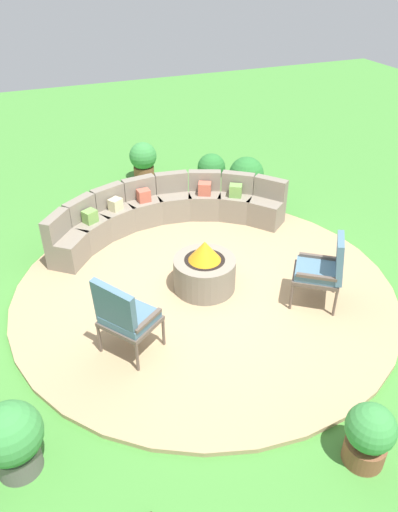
# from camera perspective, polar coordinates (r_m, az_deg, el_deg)

# --- Properties ---
(ground_plane) EXTENTS (24.00, 24.00, 0.00)m
(ground_plane) POSITION_cam_1_polar(r_m,az_deg,el_deg) (6.76, 0.63, -4.05)
(ground_plane) COLOR #478C38
(patio_circle) EXTENTS (5.19, 5.19, 0.06)m
(patio_circle) POSITION_cam_1_polar(r_m,az_deg,el_deg) (6.75, 0.64, -3.85)
(patio_circle) COLOR tan
(patio_circle) RESTS_ON ground_plane
(fire_pit) EXTENTS (0.84, 0.84, 0.73)m
(fire_pit) POSITION_cam_1_polar(r_m,az_deg,el_deg) (6.56, 0.65, -1.65)
(fire_pit) COLOR gray
(fire_pit) RESTS_ON patio_circle
(curved_stone_bench) EXTENTS (3.93, 1.39, 0.76)m
(curved_stone_bench) POSITION_cam_1_polar(r_m,az_deg,el_deg) (7.97, -4.10, 5.20)
(curved_stone_bench) COLOR gray
(curved_stone_bench) RESTS_ON patio_circle
(lounge_chair_front_left) EXTENTS (0.77, 0.80, 1.06)m
(lounge_chair_front_left) POSITION_cam_1_polar(r_m,az_deg,el_deg) (5.46, -8.73, -6.87)
(lounge_chair_front_left) COLOR brown
(lounge_chair_front_left) RESTS_ON patio_circle
(lounge_chair_front_right) EXTENTS (0.79, 0.79, 1.00)m
(lounge_chair_front_right) POSITION_cam_1_polar(r_m,az_deg,el_deg) (6.37, 14.44, -1.39)
(lounge_chair_front_right) COLOR brown
(lounge_chair_front_right) RESTS_ON patio_circle
(potted_plant_0) EXTENTS (0.54, 0.54, 0.76)m
(potted_plant_0) POSITION_cam_1_polar(r_m,az_deg,el_deg) (9.91, -6.55, 11.14)
(potted_plant_0) COLOR brown
(potted_plant_0) RESTS_ON ground_plane
(potted_plant_1) EXTENTS (0.64, 0.64, 0.79)m
(potted_plant_1) POSITION_cam_1_polar(r_m,az_deg,el_deg) (9.09, 5.55, 9.21)
(potted_plant_1) COLOR #605B56
(potted_plant_1) RESTS_ON ground_plane
(potted_plant_2) EXTENTS (0.46, 0.46, 0.68)m
(potted_plant_2) POSITION_cam_1_polar(r_m,az_deg,el_deg) (4.89, 19.32, -19.06)
(potted_plant_2) COLOR brown
(potted_plant_2) RESTS_ON ground_plane
(potted_plant_3) EXTENTS (0.53, 0.53, 0.73)m
(potted_plant_3) POSITION_cam_1_polar(r_m,az_deg,el_deg) (9.36, 1.47, 9.98)
(potted_plant_3) COLOR #A89E8E
(potted_plant_3) RESTS_ON ground_plane
(potted_plant_4) EXTENTS (0.57, 0.57, 0.77)m
(potted_plant_4) POSITION_cam_1_polar(r_m,az_deg,el_deg) (4.84, -21.05, -19.26)
(potted_plant_4) COLOR #605B56
(potted_plant_4) RESTS_ON ground_plane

